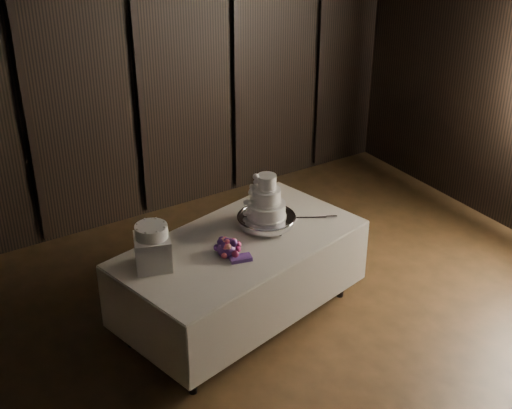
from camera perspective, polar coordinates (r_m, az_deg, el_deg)
The scene contains 8 objects.
room at distance 4.35m, azimuth 9.51°, elevation -2.13°, with size 6.08×7.08×3.08m.
display_table at distance 5.80m, azimuth -1.26°, elevation -5.90°, with size 2.17×1.46×0.76m.
cake_stand at distance 5.81m, azimuth 0.84°, elevation -1.34°, with size 0.48×0.48×0.09m, color silver.
wedding_cake at distance 5.69m, azimuth 0.71°, elevation 0.20°, with size 0.36×0.31×0.37m.
bouquet at distance 5.43m, azimuth -2.35°, elevation -3.51°, with size 0.27×0.37×0.18m, color #C84352, non-canonical shape.
box_pedestal at distance 5.31m, azimuth -8.24°, elevation -3.76°, with size 0.26×0.26×0.25m, color white.
small_cake at distance 5.22m, azimuth -8.37°, elevation -2.14°, with size 0.24×0.24×0.10m, color white.
cake_knife at distance 5.96m, azimuth 4.30°, elevation -1.05°, with size 0.37×0.02×0.01m, color silver.
Camera 1 is at (-2.59, -2.75, 3.66)m, focal length 50.00 mm.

